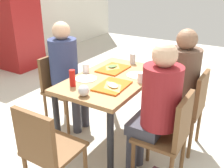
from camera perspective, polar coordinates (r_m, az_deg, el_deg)
ground_plane at (r=2.99m, az=0.00°, el=-12.32°), size 10.00×10.00×0.02m
main_table at (r=2.67m, az=0.00°, el=-0.63°), size 1.19×0.73×0.76m
chair_near_left at (r=2.23m, az=12.86°, el=-10.67°), size 0.40×0.40×0.86m
chair_near_right at (r=2.73m, az=16.95°, el=-4.50°), size 0.40×0.40×0.86m
chair_far_side at (r=3.14m, az=-11.75°, el=-0.23°), size 0.40×0.40×0.86m
chair_left_end at (r=2.08m, az=-14.45°, el=-13.65°), size 0.40×0.40×0.86m
person_in_red at (r=2.14m, az=9.89°, el=-4.22°), size 0.32×0.42×1.27m
person_in_brown_jacket at (r=2.66m, az=14.65°, el=0.88°), size 0.32×0.42×1.27m
person_far_side at (r=2.97m, az=-10.11°, el=3.59°), size 0.32×0.42×1.27m
tray_red_near at (r=2.40m, az=0.05°, el=-0.42°), size 0.37×0.28×0.02m
tray_red_far at (r=2.84m, az=0.27°, el=3.40°), size 0.36×0.26×0.02m
paper_plate_center at (r=2.59m, az=-5.83°, el=1.20°), size 0.22×0.22×0.01m
paper_plate_near_edge at (r=2.68m, az=5.63°, el=1.99°), size 0.22×0.22×0.01m
pizza_slice_a at (r=2.36m, az=0.16°, el=-0.36°), size 0.23×0.25×0.02m
pizza_slice_b at (r=2.87m, az=0.11°, el=3.94°), size 0.18×0.13×0.02m
plastic_cup_a at (r=2.75m, az=-5.86°, el=3.51°), size 0.07×0.07×0.10m
plastic_cup_b at (r=2.50m, az=6.44°, el=1.46°), size 0.07×0.07×0.10m
soda_can at (r=3.03m, az=4.64°, el=5.65°), size 0.07×0.07×0.12m
condiment_bottle at (r=2.41m, az=-8.83°, el=1.30°), size 0.06×0.06×0.16m
foil_bundle at (r=2.21m, az=-6.34°, el=-1.46°), size 0.10×0.10×0.10m
drink_fridge at (r=5.34m, az=-20.38°, el=13.31°), size 0.70×0.60×1.90m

